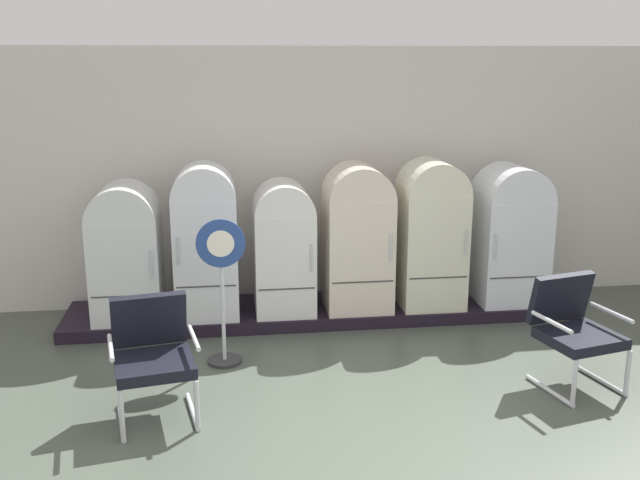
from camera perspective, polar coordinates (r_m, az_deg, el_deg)
The scene contains 12 objects.
ground at distance 5.26m, azimuth 5.00°, elevation -17.74°, with size 12.00×10.00×0.05m, color #485045.
back_wall at distance 8.17m, azimuth -0.30°, elevation 5.11°, with size 11.76×0.12×2.87m.
display_plinth at distance 7.91m, azimuth 0.29°, elevation -5.57°, with size 5.48×0.95×0.13m, color black.
refrigerator_0 at distance 7.59m, azimuth -15.10°, elevation -0.64°, with size 0.69×0.73×1.40m.
refrigerator_1 at distance 7.47m, azimuth -9.06°, elevation 0.29°, with size 0.64×0.66×1.58m.
refrigerator_2 at distance 7.53m, azimuth -2.89°, elevation -0.29°, with size 0.62×0.70×1.38m.
refrigerator_3 at distance 7.61m, azimuth 2.97°, elevation 0.54°, with size 0.69×0.70×1.55m.
refrigerator_4 at distance 7.78m, azimuth 8.78°, elevation 0.84°, with size 0.67×0.68×1.58m.
refrigerator_5 at distance 8.10m, azimuth 14.79°, elevation 0.73°, with size 0.72×0.73×1.50m.
armchair_left at distance 5.83m, azimuth -13.09°, elevation -8.55°, with size 0.74×0.76×0.95m.
armchair_right at distance 6.55m, azimuth 19.40°, elevation -6.40°, with size 0.76×0.79×0.95m.
sign_stand at distance 6.61m, azimuth -7.72°, elevation -4.41°, with size 0.44×0.32×1.37m.
Camera 1 is at (-1.01, -4.34, 2.77)m, focal length 40.48 mm.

